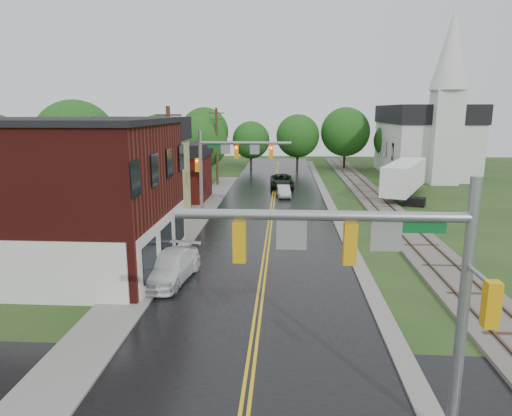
# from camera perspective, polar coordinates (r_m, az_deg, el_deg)

# --- Properties ---
(main_road) EXTENTS (10.00, 90.00, 0.02)m
(main_road) POSITION_cam_1_polar(r_m,az_deg,el_deg) (39.89, 1.95, -0.50)
(main_road) COLOR black
(main_road) RESTS_ON ground
(curb_right) EXTENTS (0.80, 70.00, 0.12)m
(curb_right) POSITION_cam_1_polar(r_m,az_deg,el_deg) (44.98, 9.03, 0.80)
(curb_right) COLOR gray
(curb_right) RESTS_ON ground
(sidewalk_left) EXTENTS (2.40, 50.00, 0.12)m
(sidewalk_left) POSITION_cam_1_polar(r_m,az_deg,el_deg) (35.77, -8.27, -2.11)
(sidewalk_left) COLOR gray
(sidewalk_left) RESTS_ON ground
(brick_building) EXTENTS (14.30, 10.30, 8.30)m
(brick_building) POSITION_cam_1_polar(r_m,az_deg,el_deg) (27.87, -25.60, 1.50)
(brick_building) COLOR #4E1410
(brick_building) RESTS_ON ground
(yellow_house) EXTENTS (8.00, 7.00, 6.40)m
(yellow_house) POSITION_cam_1_polar(r_m,az_deg,el_deg) (37.36, -15.35, 3.20)
(yellow_house) COLOR tan
(yellow_house) RESTS_ON ground
(darkred_building) EXTENTS (7.00, 6.00, 4.40)m
(darkred_building) POSITION_cam_1_polar(r_m,az_deg,el_deg) (45.76, -10.48, 3.73)
(darkred_building) COLOR #3F0F0C
(darkred_building) RESTS_ON ground
(church) EXTENTS (10.40, 18.40, 20.00)m
(church) POSITION_cam_1_polar(r_m,az_deg,el_deg) (65.51, 20.63, 8.84)
(church) COLOR silver
(church) RESTS_ON ground
(railroad) EXTENTS (3.20, 80.00, 0.30)m
(railroad) POSITION_cam_1_polar(r_m,az_deg,el_deg) (45.63, 14.80, 0.84)
(railroad) COLOR #59544C
(railroad) RESTS_ON ground
(traffic_signal_near) EXTENTS (7.34, 0.30, 7.20)m
(traffic_signal_near) POSITION_cam_1_polar(r_m,az_deg,el_deg) (11.79, 15.20, -6.87)
(traffic_signal_near) COLOR gray
(traffic_signal_near) RESTS_ON ground
(traffic_signal_far) EXTENTS (7.34, 0.43, 7.20)m
(traffic_signal_far) POSITION_cam_1_polar(r_m,az_deg,el_deg) (36.39, -3.63, 6.20)
(traffic_signal_far) COLOR gray
(traffic_signal_far) RESTS_ON ground
(utility_pole_b) EXTENTS (1.80, 0.28, 9.00)m
(utility_pole_b) POSITION_cam_1_polar(r_m,az_deg,el_deg) (32.15, -10.67, 4.78)
(utility_pole_b) COLOR #382616
(utility_pole_b) RESTS_ON ground
(utility_pole_c) EXTENTS (1.80, 0.28, 9.00)m
(utility_pole_c) POSITION_cam_1_polar(r_m,az_deg,el_deg) (53.65, -4.91, 7.81)
(utility_pole_c) COLOR #382616
(utility_pole_c) RESTS_ON ground
(tree_left_b) EXTENTS (7.60, 7.60, 9.69)m
(tree_left_b) POSITION_cam_1_polar(r_m,az_deg,el_deg) (45.09, -21.43, 7.48)
(tree_left_b) COLOR black
(tree_left_b) RESTS_ON ground
(tree_left_c) EXTENTS (6.00, 6.00, 7.65)m
(tree_left_c) POSITION_cam_1_polar(r_m,az_deg,el_deg) (51.22, -13.47, 7.09)
(tree_left_c) COLOR black
(tree_left_c) RESTS_ON ground
(tree_left_e) EXTENTS (6.40, 6.40, 8.16)m
(tree_left_e) POSITION_cam_1_polar(r_m,az_deg,el_deg) (55.84, -6.72, 8.04)
(tree_left_e) COLOR black
(tree_left_e) RESTS_ON ground
(suv_dark) EXTENTS (2.82, 5.72, 1.56)m
(suv_dark) POSITION_cam_1_polar(r_m,az_deg,el_deg) (52.18, 3.25, 3.36)
(suv_dark) COLOR black
(suv_dark) RESTS_ON ground
(sedan_silver) EXTENTS (1.58, 3.72, 1.20)m
(sedan_silver) POSITION_cam_1_polar(r_m,az_deg,el_deg) (46.79, 3.46, 2.11)
(sedan_silver) COLOR #B4B5B9
(sedan_silver) RESTS_ON ground
(pickup_white) EXTENTS (2.77, 5.39, 1.50)m
(pickup_white) POSITION_cam_1_polar(r_m,az_deg,el_deg) (24.28, -10.73, -7.26)
(pickup_white) COLOR white
(pickup_white) RESTS_ON ground
(semi_trailer) EXTENTS (6.82, 11.23, 3.61)m
(semi_trailer) POSITION_cam_1_polar(r_m,az_deg,el_deg) (48.47, 18.08, 3.76)
(semi_trailer) COLOR black
(semi_trailer) RESTS_ON ground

